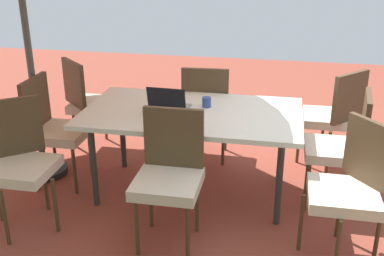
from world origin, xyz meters
name	(u,v)px	position (x,y,z in m)	size (l,w,h in m)	color
ground_plane	(192,193)	(0.00, 0.00, -0.01)	(10.00, 10.00, 0.02)	brown
dining_table	(192,117)	(0.00, 0.00, 0.71)	(1.79, 1.03, 0.76)	silver
chair_southwest	(334,114)	(-1.22, -0.74, 0.55)	(0.59, 0.59, 0.98)	beige
chair_northwest	(351,185)	(-1.22, 0.66, 0.55)	(0.58, 0.58, 0.98)	beige
chair_west	(343,144)	(-1.23, -0.03, 0.55)	(0.48, 0.47, 0.98)	beige
chair_south	(206,107)	(-0.01, -0.69, 0.55)	(0.46, 0.47, 0.98)	beige
chair_northeast	(19,158)	(1.18, 0.71, 0.55)	(0.58, 0.58, 0.98)	beige
chair_east	(54,126)	(1.23, 0.04, 0.55)	(0.46, 0.46, 0.98)	beige
chair_southeast	(89,100)	(1.19, -0.67, 0.55)	(0.59, 0.59, 0.98)	beige
chair_north	(169,172)	(0.03, 0.71, 0.55)	(0.46, 0.46, 0.98)	beige
laptop	(169,104)	(0.19, 0.01, 0.81)	(0.33, 0.26, 0.21)	gray
cup	(207,102)	(-0.10, -0.12, 0.80)	(0.08, 0.08, 0.09)	#334C99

